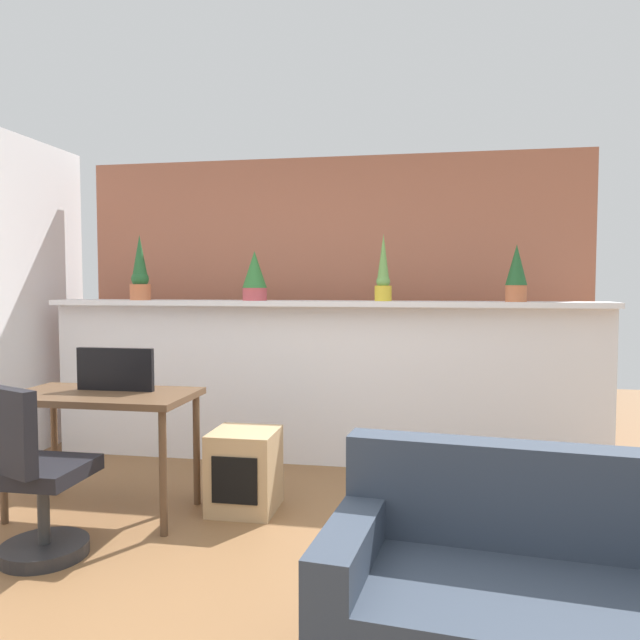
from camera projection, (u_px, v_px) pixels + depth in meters
The scene contains 13 objects.
ground_plane at pixel (242, 586), 2.83m from camera, with size 12.00×12.00×0.00m, color brown.
divider_wall at pixel (318, 385), 4.76m from camera, with size 4.34×0.16×1.24m, color white.
plant_shelf at pixel (317, 303), 4.68m from camera, with size 4.34×0.33×0.04m, color white.
brick_wall_behind at pixel (330, 302), 5.31m from camera, with size 4.34×0.10×2.50m, color #AD664C.
potted_plant_0 at pixel (140, 273), 4.89m from camera, with size 0.17×0.17×0.52m.
potted_plant_1 at pixel (255, 276), 4.74m from camera, with size 0.19×0.19×0.39m.
potted_plant_2 at pixel (383, 274), 4.62m from camera, with size 0.13×0.13×0.51m.
potted_plant_3 at pixel (516, 273), 4.40m from camera, with size 0.15×0.15×0.42m.
desk at pixel (103, 406), 3.70m from camera, with size 1.10×0.60×0.75m.
tv_monitor at pixel (115, 369), 3.76m from camera, with size 0.50×0.04×0.27m, color black.
office_chair at pixel (32, 486), 3.07m from camera, with size 0.51×0.51×0.91m.
side_cube_shelf at pixel (244, 471), 3.77m from camera, with size 0.40×0.41×0.50m.
couch at pixel (555, 614), 2.07m from camera, with size 1.64×0.93×0.80m.
Camera 1 is at (0.84, -2.65, 1.41)m, focal length 34.09 mm.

